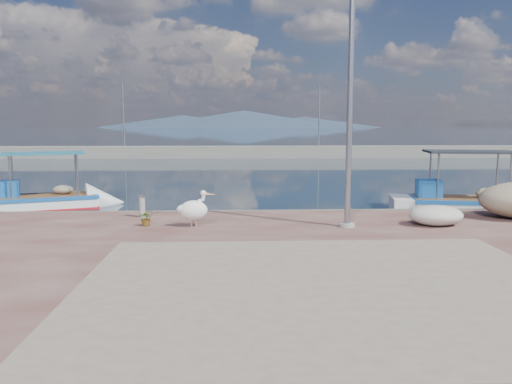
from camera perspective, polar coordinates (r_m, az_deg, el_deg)
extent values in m
plane|color=#162635|center=(12.15, 0.74, -8.50)|extent=(1400.00, 1400.00, 0.00)
cube|color=gray|center=(9.27, 8.06, -10.53)|extent=(9.00, 7.00, 0.01)
cube|color=gray|center=(51.73, -1.64, 4.60)|extent=(120.00, 2.20, 1.20)
cylinder|color=gray|center=(52.89, -14.90, 8.10)|extent=(0.16, 0.16, 7.00)
cylinder|color=gray|center=(52.37, 7.22, 8.30)|extent=(0.16, 0.16, 7.00)
cone|color=#28384C|center=(665.29, -8.41, 8.01)|extent=(220.00, 220.00, 16.00)
cone|color=#28384C|center=(661.78, -1.43, 8.35)|extent=(280.00, 280.00, 22.00)
cone|color=#28384C|center=(667.84, 5.51, 7.97)|extent=(200.00, 200.00, 14.00)
cube|color=white|center=(22.09, -22.83, -1.55)|extent=(5.85, 3.62, 0.91)
cube|color=#17539A|center=(22.03, -22.88, -0.50)|extent=(4.40, 3.14, 0.13)
cube|color=#B2151A|center=(22.10, -22.82, -1.69)|extent=(4.40, 3.12, 0.12)
cube|color=#17539A|center=(22.05, -26.54, 0.30)|extent=(1.11, 1.11, 0.67)
cube|color=#1C5C71|center=(21.87, -23.13, 4.10)|extent=(3.47, 2.68, 0.08)
cube|color=white|center=(21.12, 22.91, -1.94)|extent=(6.08, 2.92, 0.95)
cube|color=#17539A|center=(21.06, 22.97, -0.80)|extent=(4.48, 2.69, 0.14)
cube|color=#B2151A|center=(21.13, 22.90, -2.09)|extent=(4.48, 2.67, 0.12)
cube|color=#17539A|center=(20.68, 19.13, 0.37)|extent=(1.05, 1.05, 0.70)
cube|color=#1F2328|center=(20.89, 23.24, 4.25)|extent=(3.48, 2.36, 0.08)
cylinder|color=tan|center=(14.36, -7.40, -3.44)|extent=(0.03, 0.03, 0.27)
cylinder|color=tan|center=(14.36, -6.87, -3.43)|extent=(0.03, 0.03, 0.27)
ellipsoid|color=white|center=(14.30, -7.15, -2.09)|extent=(0.83, 0.55, 0.57)
cylinder|color=white|center=(14.25, -6.18, -0.95)|extent=(0.19, 0.12, 0.48)
sphere|color=white|center=(14.22, -6.04, -0.12)|extent=(0.16, 0.16, 0.16)
cone|color=#EA8D5B|center=(14.23, -5.28, -0.26)|extent=(0.39, 0.11, 0.12)
cylinder|color=gray|center=(14.22, 10.69, 10.02)|extent=(0.16, 0.16, 7.00)
cylinder|color=gray|center=(14.49, 10.35, -3.73)|extent=(0.44, 0.44, 0.10)
cylinder|color=gray|center=(16.05, -12.88, -1.61)|extent=(0.18, 0.18, 0.70)
cylinder|color=gray|center=(16.00, -12.92, -0.37)|extent=(0.24, 0.24, 0.06)
imported|color=#33722D|center=(14.69, -12.41, -2.89)|extent=(0.52, 0.48, 0.47)
ellipsoid|color=silver|center=(15.34, 19.88, -2.52)|extent=(1.55, 1.16, 0.58)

